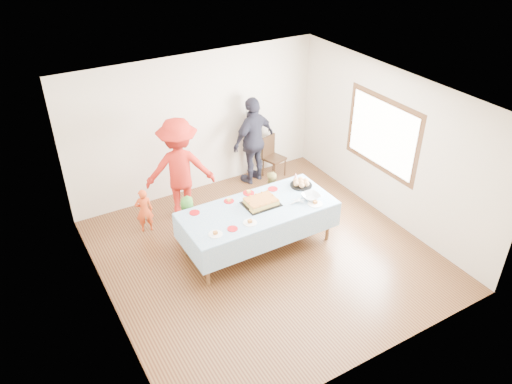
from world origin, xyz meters
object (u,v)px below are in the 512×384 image
party_table (258,211)px  birthday_cake (261,202)px  dining_chair (272,154)px  adult_left (180,169)px

party_table → birthday_cake: 0.15m
dining_chair → adult_left: bearing=174.0°
birthday_cake → dining_chair: 2.37m
birthday_cake → dining_chair: (1.38, 1.90, -0.35)m
dining_chair → birthday_cake: bearing=-143.1°
party_table → birthday_cake: birthday_cake is taller
party_table → adult_left: size_ratio=1.32×
birthday_cake → adult_left: (-0.78, 1.48, 0.12)m
party_table → adult_left: bearing=114.1°
party_table → dining_chair: size_ratio=2.90×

